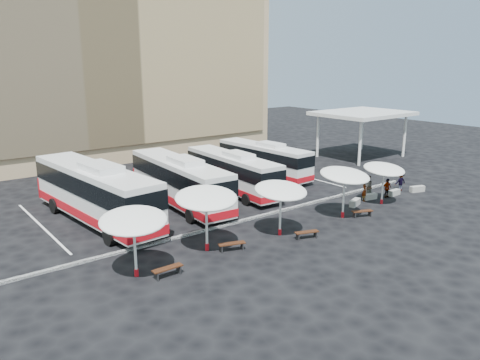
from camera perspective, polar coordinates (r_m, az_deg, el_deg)
ground at (r=32.51m, az=1.84°, el=-5.07°), size 120.00×120.00×0.00m
sandstone_building at (r=58.87m, az=-18.94°, el=15.38°), size 42.00×18.25×29.60m
service_canopy at (r=55.33m, az=14.72°, el=7.73°), size 10.00×8.00×5.20m
curb_divider at (r=32.85m, az=1.29°, el=-4.72°), size 34.00×0.25×0.15m
bay_lines at (r=38.71m, az=-5.70°, el=-1.92°), size 24.15×12.00×0.01m
bus_0 at (r=33.27m, az=-17.27°, el=-1.33°), size 4.05×13.67×4.28m
bus_1 at (r=35.78m, az=-7.39°, el=-0.03°), size 3.41×12.41×3.90m
bus_2 at (r=39.12m, az=-0.95°, el=1.07°), size 3.05×11.32×3.56m
bus_3 at (r=44.53m, az=2.91°, el=2.59°), size 2.92×10.87×3.42m
sunshade_0 at (r=24.08m, az=-12.87°, el=-4.86°), size 4.51×4.53×3.57m
sunshade_1 at (r=26.74m, az=-4.15°, el=-2.21°), size 4.71×4.73×3.76m
sunshade_2 at (r=29.26m, az=4.99°, el=-1.29°), size 3.75×3.79×3.46m
sunshade_3 at (r=33.25m, az=12.66°, el=0.55°), size 3.58×3.63×3.61m
sunshade_4 at (r=37.34m, az=17.16°, el=1.25°), size 3.68×3.72×3.24m
wood_bench_0 at (r=24.73m, az=-8.82°, el=-10.74°), size 1.65×0.46×0.51m
wood_bench_1 at (r=27.53m, az=-1.01°, el=-7.91°), size 1.65×0.92×0.49m
wood_bench_2 at (r=29.64m, az=8.13°, el=-6.43°), size 1.58×0.89×0.47m
wood_bench_3 at (r=34.40m, az=14.68°, el=-3.81°), size 1.57×0.98×0.47m
conc_bench_0 at (r=36.94m, az=13.84°, el=-2.69°), size 1.38×0.84×0.49m
conc_bench_1 at (r=38.91m, az=15.55°, el=-1.97°), size 1.26×0.64×0.45m
conc_bench_2 at (r=40.64m, az=18.27°, el=-1.47°), size 1.25×0.46×0.46m
conc_bench_3 at (r=42.40m, az=20.79°, el=-1.03°), size 1.38×0.82×0.49m
passenger_0 at (r=38.19m, az=14.96°, el=-1.31°), size 0.69×0.70×1.63m
passenger_1 at (r=39.30m, az=15.33°, el=-0.75°), size 1.04×0.91×1.82m
passenger_2 at (r=39.67m, az=17.49°, el=-0.95°), size 0.97×0.50×1.59m
passenger_3 at (r=42.05m, az=18.96°, el=-0.18°), size 1.17×0.85×1.63m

